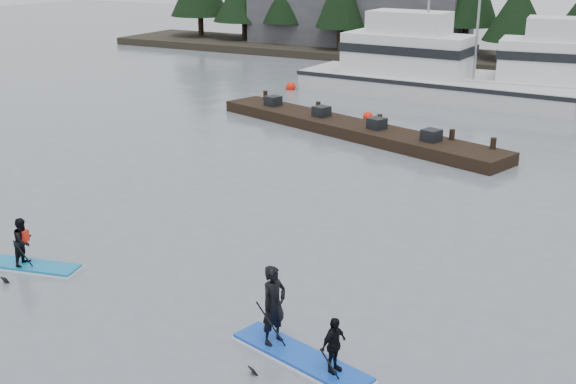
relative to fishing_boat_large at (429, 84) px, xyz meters
The scene contains 10 objects.
ground 28.48m from the fishing_boat_large, 84.66° to the right, with size 160.00×160.00×0.00m, color slate.
far_shore 13.91m from the fishing_boat_large, 79.02° to the left, with size 70.00×8.00×0.60m, color #2D281E.
treeline 13.93m from the fishing_boat_large, 79.02° to the left, with size 60.00×4.00×8.00m, color black, non-canonical shape.
waterfront_building 19.42m from the fishing_boat_large, 125.95° to the left, with size 18.00×6.00×5.00m, color #4C4C51.
fishing_boat_large is the anchor object (origin of this frame).
floating_dock 10.66m from the fishing_boat_large, 91.47° to the right, with size 16.14×2.15×0.54m, color black.
buoy_a 8.44m from the fishing_boat_large, 165.68° to the right, with size 0.61×0.61×0.61m, color red.
buoy_b 7.52m from the fishing_boat_large, 95.92° to the right, with size 0.53×0.53×0.53m, color red.
paddleboard_solo 28.72m from the fishing_boat_large, 94.33° to the right, with size 3.11×1.40×1.89m.
paddleboard_duo 29.88m from the fishing_boat_large, 77.40° to the right, with size 3.51×1.75×2.41m.
Camera 1 is at (10.21, -12.82, 8.39)m, focal length 45.00 mm.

